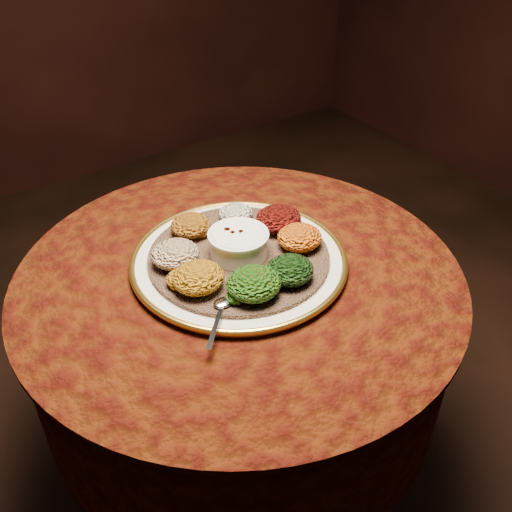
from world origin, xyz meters
TOP-DOWN VIEW (x-y plane):
  - table at (0.00, 0.00)m, footprint 0.96×0.96m
  - platter at (0.01, 0.02)m, footprint 0.50×0.50m
  - injera at (0.01, 0.02)m, footprint 0.41×0.41m
  - stew_bowl at (0.01, 0.02)m, footprint 0.13×0.13m
  - spoon at (-0.11, -0.11)m, footprint 0.11×0.11m
  - portion_ayib at (0.08, 0.14)m, footprint 0.08×0.08m
  - portion_kitfo at (0.14, 0.05)m, footprint 0.11×0.10m
  - portion_tikil at (0.14, -0.03)m, footprint 0.10×0.09m
  - portion_gomen at (0.05, -0.11)m, footprint 0.10×0.09m
  - portion_mixveg at (-0.03, -0.11)m, footprint 0.11×0.10m
  - portion_kik at (-0.11, -0.03)m, footprint 0.10×0.10m
  - portion_timatim at (-0.11, 0.07)m, footprint 0.10×0.10m
  - portion_shiro at (-0.03, 0.15)m, footprint 0.09×0.09m

SIDE VIEW (x-z plane):
  - table at x=0.00m, z-range 0.19..0.92m
  - platter at x=0.01m, z-range 0.73..0.76m
  - injera at x=0.01m, z-range 0.75..0.76m
  - spoon at x=-0.11m, z-range 0.76..0.77m
  - portion_ayib at x=0.08m, z-range 0.76..0.80m
  - portion_shiro at x=-0.03m, z-range 0.76..0.81m
  - portion_gomen at x=0.05m, z-range 0.76..0.81m
  - portion_tikil at x=0.14m, z-range 0.76..0.81m
  - portion_timatim at x=-0.11m, z-range 0.76..0.81m
  - portion_kik at x=-0.11m, z-range 0.76..0.81m
  - portion_kitfo at x=0.14m, z-range 0.76..0.81m
  - portion_mixveg at x=-0.03m, z-range 0.76..0.81m
  - stew_bowl at x=0.01m, z-range 0.77..0.82m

